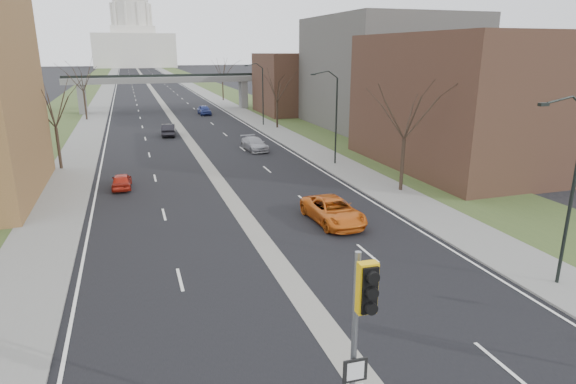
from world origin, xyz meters
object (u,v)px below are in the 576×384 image
car_left_far (169,130)px  signal_pole_median (361,324)px  car_left_near (122,181)px  car_right_far (204,110)px  car_right_near (333,211)px  car_right_mid (254,144)px

car_left_far → signal_pole_median: bearing=96.8°
car_left_near → car_right_far: bearing=-105.0°
car_left_far → car_right_near: size_ratio=0.82×
signal_pole_median → car_right_near: (6.79, 17.23, -3.32)m
car_left_far → car_right_near: (7.17, -36.41, 0.02)m
car_left_far → car_right_far: car_right_far is taller
car_left_far → car_right_near: car_right_near is taller
signal_pole_median → car_left_near: (-6.04, 29.72, -3.48)m
car_right_near → car_right_far: size_ratio=1.21×
car_left_far → car_right_mid: size_ratio=0.94×
signal_pole_median → car_left_far: bearing=92.4°
signal_pole_median → car_left_near: signal_pole_median is taller
car_right_near → car_right_mid: 23.89m
car_right_mid → car_left_far: bearing=117.9°
signal_pole_median → car_right_far: size_ratio=1.27×
car_left_near → car_right_near: car_right_near is taller
car_right_near → car_right_mid: (0.96, 23.87, -0.07)m
car_left_near → car_right_mid: size_ratio=0.74×
car_left_far → car_right_mid: car_left_far is taller
signal_pole_median → car_right_far: (7.16, 73.04, -3.31)m
signal_pole_median → car_right_near: bearing=70.5°
car_left_far → car_right_mid: (8.13, -12.54, -0.05)m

